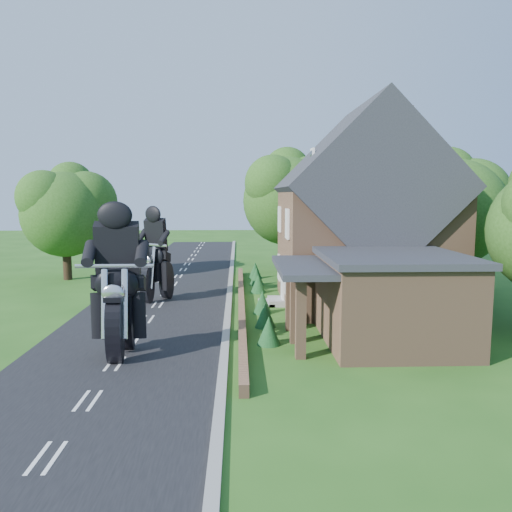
{
  "coord_description": "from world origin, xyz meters",
  "views": [
    {
      "loc": [
        4.16,
        -19.3,
        5.67
      ],
      "look_at": [
        4.99,
        3.77,
        2.8
      ],
      "focal_mm": 35.0,
      "sensor_mm": 36.0,
      "label": 1
    }
  ],
  "objects_px": {
    "motorcycle_lead": "(120,334)",
    "motorcycle_follow": "(157,287)",
    "house": "(362,220)",
    "annex": "(388,297)",
    "garden_wall": "(241,305)"
  },
  "relations": [
    {
      "from": "motorcycle_lead",
      "to": "motorcycle_follow",
      "type": "distance_m",
      "value": 9.23
    },
    {
      "from": "house",
      "to": "motorcycle_lead",
      "type": "relative_size",
      "value": 5.87
    },
    {
      "from": "motorcycle_lead",
      "to": "motorcycle_follow",
      "type": "bearing_deg",
      "value": -88.56
    },
    {
      "from": "annex",
      "to": "motorcycle_follow",
      "type": "bearing_deg",
      "value": 142.2
    },
    {
      "from": "house",
      "to": "motorcycle_follow",
      "type": "relative_size",
      "value": 6.29
    },
    {
      "from": "motorcycle_lead",
      "to": "motorcycle_follow",
      "type": "height_order",
      "value": "motorcycle_lead"
    },
    {
      "from": "house",
      "to": "motorcycle_follow",
      "type": "height_order",
      "value": "house"
    },
    {
      "from": "annex",
      "to": "garden_wall",
      "type": "bearing_deg",
      "value": 133.84
    },
    {
      "from": "annex",
      "to": "motorcycle_follow",
      "type": "xyz_separation_m",
      "value": [
        -10.04,
        7.79,
        -1.01
      ]
    },
    {
      "from": "motorcycle_follow",
      "to": "house",
      "type": "bearing_deg",
      "value": -149.19
    },
    {
      "from": "garden_wall",
      "to": "motorcycle_follow",
      "type": "relative_size",
      "value": 13.52
    },
    {
      "from": "garden_wall",
      "to": "house",
      "type": "height_order",
      "value": "house"
    },
    {
      "from": "garden_wall",
      "to": "motorcycle_lead",
      "type": "bearing_deg",
      "value": -120.48
    },
    {
      "from": "house",
      "to": "annex",
      "type": "relative_size",
      "value": 1.45
    },
    {
      "from": "annex",
      "to": "motorcycle_lead",
      "type": "relative_size",
      "value": 4.04
    }
  ]
}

